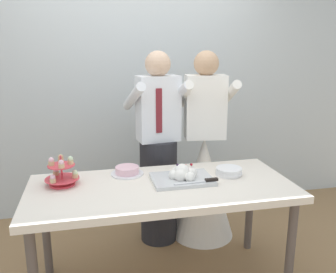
{
  "coord_description": "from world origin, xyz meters",
  "views": [
    {
      "loc": [
        -0.46,
        -2.25,
        1.7
      ],
      "look_at": [
        0.08,
        0.15,
        1.07
      ],
      "focal_mm": 38.43,
      "sensor_mm": 36.0,
      "label": 1
    }
  ],
  "objects": [
    {
      "name": "person_bride",
      "position": [
        0.51,
        0.63,
        0.58
      ],
      "size": [
        0.56,
        0.56,
        1.66
      ],
      "color": "white",
      "rests_on": "ground_plane"
    },
    {
      "name": "rear_wall",
      "position": [
        0.0,
        1.39,
        1.45
      ],
      "size": [
        5.2,
        0.1,
        2.9
      ],
      "primitive_type": "cube",
      "color": "silver",
      "rests_on": "ground_plane"
    },
    {
      "name": "dessert_table",
      "position": [
        0.0,
        0.0,
        0.7
      ],
      "size": [
        1.8,
        0.8,
        0.78
      ],
      "color": "silver",
      "rests_on": "ground_plane"
    },
    {
      "name": "plate_stack",
      "position": [
        0.52,
        0.09,
        0.8
      ],
      "size": [
        0.19,
        0.19,
        0.05
      ],
      "color": "white",
      "rests_on": "dessert_table"
    },
    {
      "name": "round_cake",
      "position": [
        -0.21,
        0.26,
        0.8
      ],
      "size": [
        0.24,
        0.24,
        0.06
      ],
      "color": "white",
      "rests_on": "dessert_table"
    },
    {
      "name": "main_cake_tray",
      "position": [
        0.16,
        0.04,
        0.81
      ],
      "size": [
        0.44,
        0.31,
        0.13
      ],
      "color": "silver",
      "rests_on": "dessert_table"
    },
    {
      "name": "cupcake_stand",
      "position": [
        -0.66,
        0.15,
        0.86
      ],
      "size": [
        0.23,
        0.23,
        0.21
      ],
      "color": "#D83F4C",
      "rests_on": "dessert_table"
    },
    {
      "name": "person_groom",
      "position": [
        0.1,
        0.64,
        0.75
      ],
      "size": [
        0.51,
        0.54,
        1.66
      ],
      "color": "#232328",
      "rests_on": "ground_plane"
    }
  ]
}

